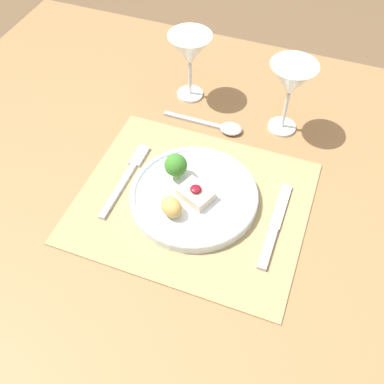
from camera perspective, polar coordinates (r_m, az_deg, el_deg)
ground_plane at (r=1.55m, az=0.05°, el=-19.02°), size 8.00×8.00×0.00m
dining_table at (r=0.93m, az=0.08°, el=-4.63°), size 1.36×1.13×0.78m
placemat at (r=0.86m, az=0.09°, el=-1.26°), size 0.43×0.36×0.00m
dinner_plate at (r=0.85m, az=-0.16°, el=-0.22°), size 0.25×0.25×0.07m
fork at (r=0.90m, az=-8.15°, el=2.20°), size 0.02×0.20×0.01m
knife at (r=0.83m, az=10.30°, el=-4.81°), size 0.02×0.20×0.01m
spoon at (r=1.00m, az=3.74°, el=8.29°), size 0.18×0.04×0.01m
wine_glass_near at (r=0.94m, az=12.49°, el=13.49°), size 0.10×0.10×0.16m
wine_glass_far at (r=1.01m, az=-0.26°, el=17.39°), size 0.10×0.10×0.16m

